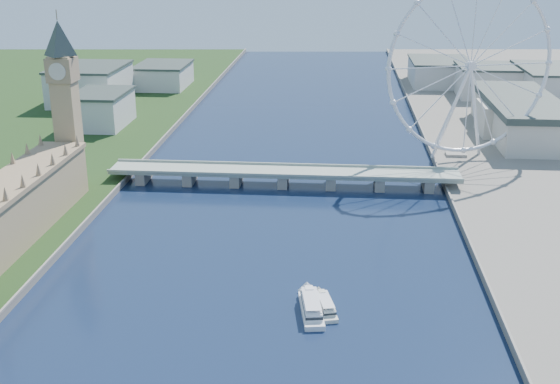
# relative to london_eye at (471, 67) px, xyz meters

# --- Properties ---
(big_ben) EXTENTS (20.02, 20.02, 110.00)m
(big_ben) POSITION_rel_london_eye_xyz_m (-247.98, -77.08, -0.95)
(big_ben) COLOR tan
(big_ben) RESTS_ON ground
(westminster_bridge) EXTENTS (220.00, 22.00, 9.50)m
(westminster_bridge) POSITION_rel_london_eye_xyz_m (-119.98, -55.08, -60.89)
(westminster_bridge) COLOR gray
(westminster_bridge) RESTS_ON ground
(london_eye) EXTENTS (113.60, 39.12, 124.30)m
(london_eye) POSITION_rel_london_eye_xyz_m (0.00, 0.00, 0.00)
(london_eye) COLOR silver
(london_eye) RESTS_ON ground
(county_hall) EXTENTS (54.00, 144.00, 35.00)m
(county_hall) POSITION_rel_london_eye_xyz_m (55.02, 74.92, -67.52)
(county_hall) COLOR beige
(county_hall) RESTS_ON ground
(city_skyline) EXTENTS (505.00, 280.00, 32.00)m
(city_skyline) POSITION_rel_london_eye_xyz_m (-80.75, 205.00, -50.56)
(city_skyline) COLOR beige
(city_skyline) RESTS_ON ground
(tour_boat_near) EXTENTS (13.21, 33.77, 7.30)m
(tour_boat_near) POSITION_rel_london_eye_xyz_m (-95.62, -217.75, -67.52)
(tour_boat_near) COLOR white
(tour_boat_near) RESTS_ON ground
(tour_boat_far) EXTENTS (12.43, 26.65, 5.67)m
(tour_boat_far) POSITION_rel_london_eye_xyz_m (-89.90, -214.89, -67.52)
(tour_boat_far) COLOR beige
(tour_boat_far) RESTS_ON ground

